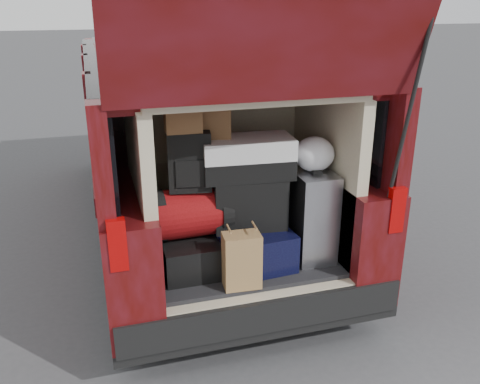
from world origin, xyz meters
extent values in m
plane|color=#3B3B3D|center=(0.00, 0.00, 0.00)|extent=(80.00, 80.00, 0.00)
cylinder|color=black|center=(-0.82, 0.40, 0.32)|extent=(0.24, 0.64, 0.64)
cylinder|color=black|center=(0.82, 0.40, 0.32)|extent=(0.24, 0.64, 0.64)
cylinder|color=black|center=(-0.82, 3.70, 0.32)|extent=(0.24, 0.64, 0.64)
cylinder|color=black|center=(0.82, 3.70, 0.32)|extent=(0.24, 0.64, 0.64)
cube|color=black|center=(0.00, 2.08, 0.26)|extent=(1.90, 4.85, 0.08)
cube|color=#4D0903|center=(-0.79, 2.08, 0.70)|extent=(0.33, 4.85, 0.80)
cube|color=#4D0903|center=(0.79, 2.08, 0.70)|extent=(0.33, 4.85, 0.80)
cube|color=#4D0903|center=(0.00, 2.08, 1.73)|extent=(1.82, 4.46, 0.10)
cube|color=black|center=(-0.88, 1.97, 1.44)|extent=(0.12, 4.25, 0.68)
cube|color=black|center=(0.88, 1.97, 1.44)|extent=(0.12, 4.25, 0.68)
cube|color=black|center=(0.00, -0.29, 0.40)|extent=(1.86, 0.16, 0.22)
cube|color=#990505|center=(-0.86, -0.33, 1.02)|extent=(0.10, 0.06, 0.30)
cube|color=#990505|center=(0.86, -0.33, 1.02)|extent=(0.10, 0.06, 0.30)
cube|color=black|center=(0.00, 0.28, 0.52)|extent=(1.24, 1.05, 0.06)
cube|color=tan|center=(-0.66, 0.28, 1.12)|extent=(0.08, 1.05, 1.15)
cube|color=tan|center=(0.66, 0.28, 1.12)|extent=(0.08, 1.05, 1.15)
cube|color=tan|center=(0.00, 0.83, 1.12)|extent=(1.34, 0.06, 1.15)
cube|color=tan|center=(0.00, 0.28, 1.73)|extent=(1.34, 1.05, 0.06)
cube|color=#4D0903|center=(0.00, -0.46, 2.26)|extent=(1.75, 0.38, 1.02)
cylinder|color=black|center=(0.84, -0.40, 1.65)|extent=(0.02, 0.90, 0.76)
cube|color=black|center=(0.00, 0.28, 0.28)|extent=(1.24, 1.05, 0.55)
cube|color=black|center=(-0.37, 0.18, 0.66)|extent=(0.42, 0.57, 0.23)
cube|color=black|center=(0.03, 0.14, 0.68)|extent=(0.53, 0.64, 0.26)
cube|color=white|center=(0.47, 0.09, 0.86)|extent=(0.27, 0.43, 0.63)
cube|color=olive|center=(-0.11, -0.18, 0.73)|extent=(0.24, 0.16, 0.36)
cube|color=maroon|center=(-0.36, 0.17, 0.94)|extent=(0.52, 0.35, 0.33)
cube|color=black|center=(0.03, 0.14, 0.99)|extent=(0.51, 0.34, 0.35)
cube|color=black|center=(-0.36, 0.16, 1.30)|extent=(0.29, 0.20, 0.39)
cube|color=silver|center=(0.03, 0.16, 1.29)|extent=(0.62, 0.36, 0.27)
cube|color=brown|center=(-0.39, 0.18, 1.60)|extent=(0.23, 0.19, 0.20)
cube|color=brown|center=(-0.17, 0.24, 1.53)|extent=(0.24, 0.21, 0.21)
ellipsoid|color=white|center=(0.47, 0.09, 1.30)|extent=(0.27, 0.26, 0.24)
camera|label=1|loc=(-0.92, -2.88, 2.27)|focal=38.00mm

